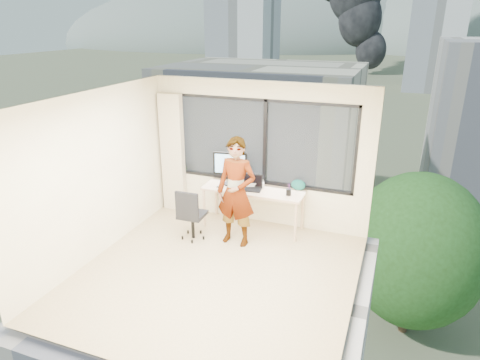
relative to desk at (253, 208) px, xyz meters
The scene contains 24 objects.
floor 1.70m from the desk, 90.00° to the right, with size 4.00×4.00×0.01m, color tan.
ceiling 2.78m from the desk, 90.00° to the right, with size 4.00×4.00×0.01m, color white.
wall_front 3.78m from the desk, 90.00° to the right, with size 4.00×0.01×2.60m, color beige.
wall_left 2.76m from the desk, 140.31° to the right, with size 0.01×4.00×2.60m, color beige.
wall_right 2.76m from the desk, 39.69° to the right, with size 0.01×4.00×2.60m, color beige.
window_wall 1.20m from the desk, 81.63° to the left, with size 3.30×0.16×1.55m, color black, non-canonical shape.
curtain 1.90m from the desk, behind, with size 0.45×0.14×2.30m, color beige.
desk is the anchor object (origin of this frame).
chair 1.13m from the desk, 137.44° to the right, with size 0.48×0.48×0.94m, color black, non-canonical shape.
person 0.84m from the desk, 96.66° to the right, with size 0.67×0.44×1.84m, color #2D2D33.
monitor 0.83m from the desk, behind, with size 0.61×0.13×0.61m, color black, non-canonical shape.
game_console 0.46m from the desk, 103.82° to the left, with size 0.35×0.29×0.08m, color white.
laptop 0.49m from the desk, 111.49° to the right, with size 0.35×0.37×0.23m, color black, non-canonical shape.
cellphone 0.72m from the desk, 166.50° to the right, with size 0.10×0.04×0.01m, color black.
pen_cup 0.79m from the desk, ahead, with size 0.09×0.09×0.11m, color black.
handbag 0.92m from the desk, 17.01° to the left, with size 0.25×0.13×0.19m, color #0C4D43.
exterior_ground 119.21m from the desk, 90.00° to the left, with size 400.00×400.00×0.04m, color #515B3D.
near_bldg_a 30.64m from the desk, 107.62° to the left, with size 16.00×12.00×14.00m, color beige.
far_tower_a 99.69m from the desk, 110.55° to the left, with size 14.00×14.00×28.00m, color silver.
far_tower_b 118.61m from the desk, 86.13° to the left, with size 13.00×13.00×30.00m, color silver.
far_tower_d 160.05m from the desk, 112.02° to the left, with size 16.00×14.00×22.00m, color silver.
hill_a 340.51m from the desk, 110.65° to the left, with size 288.00×216.00×90.00m, color slate.
tree_a 27.88m from the desk, 128.19° to the left, with size 7.00×7.00×8.00m, color #244B19, non-canonical shape.
tree_b 19.51m from the desk, 76.24° to the left, with size 7.60×7.60×9.00m, color #244B19, non-canonical shape.
Camera 1 is at (2.28, -4.97, 3.56)m, focal length 31.87 mm.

